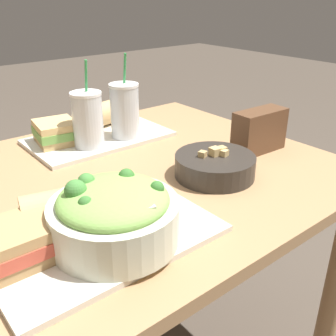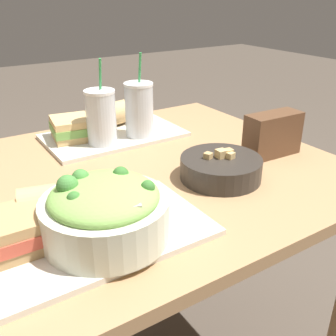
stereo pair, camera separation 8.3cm
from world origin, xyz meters
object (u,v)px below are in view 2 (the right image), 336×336
at_px(sandwich_near, 11,233).
at_px(baguette_near, 65,201).
at_px(sandwich_far, 71,128).
at_px(baguette_far, 120,112).
at_px(salad_bowl, 105,210).
at_px(drink_cup_red, 139,111).
at_px(drink_cup_dark, 101,119).
at_px(soup_bowl, 221,167).
at_px(chip_bag, 273,134).

distance_m(sandwich_near, baguette_near, 0.12).
bearing_deg(sandwich_far, baguette_far, 24.32).
relative_size(salad_bowl, sandwich_near, 1.94).
bearing_deg(drink_cup_red, drink_cup_dark, 180.00).
relative_size(sandwich_far, drink_cup_dark, 0.57).
height_order(baguette_near, baguette_far, same).
distance_m(salad_bowl, sandwich_far, 0.54).
bearing_deg(sandwich_far, sandwich_near, -112.08).
xyz_separation_m(salad_bowl, drink_cup_dark, (0.19, 0.44, 0.02)).
distance_m(salad_bowl, drink_cup_dark, 0.48).
xyz_separation_m(soup_bowl, chip_bag, (0.21, 0.04, 0.03)).
height_order(drink_cup_dark, chip_bag, drink_cup_dark).
distance_m(baguette_near, drink_cup_red, 0.49).
bearing_deg(sandwich_near, soup_bowl, 4.73).
bearing_deg(sandwich_far, drink_cup_dark, -43.97).
bearing_deg(baguette_far, soup_bowl, 170.09).
bearing_deg(baguette_far, baguette_near, 129.71).
relative_size(sandwich_far, drink_cup_red, 0.56).
distance_m(soup_bowl, sandwich_far, 0.48).
height_order(baguette_far, chip_bag, chip_bag).
xyz_separation_m(baguette_near, baguette_far, (0.36, 0.48, 0.00)).
relative_size(salad_bowl, soup_bowl, 1.17).
xyz_separation_m(sandwich_near, baguette_far, (0.47, 0.52, 0.01)).
bearing_deg(sandwich_far, soup_bowl, -54.37).
bearing_deg(drink_cup_red, sandwich_near, -140.54).
xyz_separation_m(drink_cup_dark, drink_cup_red, (0.12, 0.00, 0.00)).
bearing_deg(baguette_near, sandwich_far, -7.48).
xyz_separation_m(soup_bowl, drink_cup_red, (-0.03, 0.35, 0.06)).
bearing_deg(drink_cup_red, sandwich_far, 155.90).
height_order(baguette_near, sandwich_far, baguette_near).
bearing_deg(salad_bowl, baguette_far, 61.28).
bearing_deg(soup_bowl, sandwich_far, 116.92).
distance_m(sandwich_near, chip_bag, 0.72).
bearing_deg(drink_cup_red, salad_bowl, -125.58).
height_order(baguette_near, drink_cup_red, drink_cup_red).
relative_size(sandwich_near, chip_bag, 0.73).
bearing_deg(sandwich_far, baguette_near, -102.85).
bearing_deg(soup_bowl, drink_cup_dark, 114.05).
bearing_deg(drink_cup_dark, sandwich_near, -131.75).
height_order(drink_cup_dark, drink_cup_red, drink_cup_red).
bearing_deg(baguette_far, drink_cup_dark, 124.10).
relative_size(salad_bowl, baguette_near, 1.31).
xyz_separation_m(soup_bowl, sandwich_near, (-0.50, -0.04, 0.01)).
bearing_deg(chip_bag, drink_cup_red, 131.42).
distance_m(salad_bowl, baguette_far, 0.66).
height_order(baguette_near, drink_cup_dark, drink_cup_dark).
xyz_separation_m(baguette_near, chip_bag, (0.60, 0.03, 0.01)).
bearing_deg(salad_bowl, drink_cup_dark, 66.54).
xyz_separation_m(soup_bowl, drink_cup_dark, (-0.15, 0.35, 0.06)).
height_order(sandwich_near, drink_cup_red, drink_cup_red).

